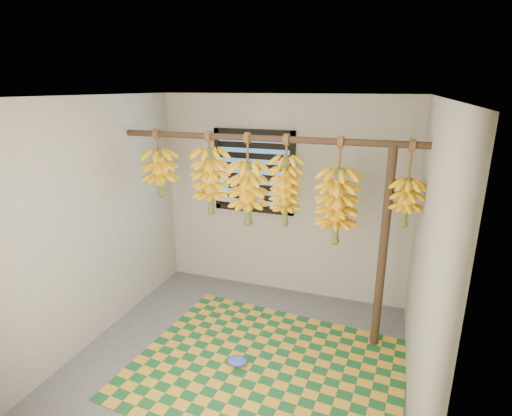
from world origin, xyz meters
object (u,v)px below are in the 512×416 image
at_px(plastic_bag, 237,361).
at_px(support_post, 383,252).
at_px(banana_bunch_d, 286,191).
at_px(banana_bunch_c, 248,193).
at_px(banana_bunch_a, 160,173).
at_px(banana_bunch_f, 406,202).
at_px(banana_bunch_e, 337,206).
at_px(woven_mat, 266,368).
at_px(banana_bunch_b, 210,181).

bearing_deg(plastic_bag, support_post, 32.58).
relative_size(plastic_bag, banana_bunch_d, 0.21).
bearing_deg(banana_bunch_d, banana_bunch_c, 180.00).
xyz_separation_m(banana_bunch_a, banana_bunch_f, (2.49, 0.00, -0.09)).
height_order(support_post, banana_bunch_d, banana_bunch_d).
xyz_separation_m(plastic_bag, banana_bunch_d, (0.23, 0.75, 1.46)).
distance_m(banana_bunch_a, banana_bunch_f, 2.50).
bearing_deg(banana_bunch_a, banana_bunch_c, 0.00).
distance_m(support_post, banana_bunch_e, 0.60).
xyz_separation_m(support_post, banana_bunch_e, (-0.45, -0.00, 0.40)).
bearing_deg(banana_bunch_a, banana_bunch_f, 0.00).
bearing_deg(banana_bunch_c, woven_mat, -58.60).
distance_m(plastic_bag, banana_bunch_b, 1.77).
xyz_separation_m(support_post, banana_bunch_b, (-1.75, 0.00, 0.54)).
relative_size(plastic_bag, banana_bunch_a, 0.27).
bearing_deg(banana_bunch_f, support_post, -180.00).
relative_size(banana_bunch_c, banana_bunch_e, 0.91).
xyz_separation_m(woven_mat, banana_bunch_c, (-0.43, 0.70, 1.45)).
xyz_separation_m(banana_bunch_b, banana_bunch_d, (0.80, -0.00, -0.04)).
bearing_deg(banana_bunch_c, support_post, 0.00).
bearing_deg(support_post, banana_bunch_a, 180.00).
height_order(banana_bunch_a, banana_bunch_d, same).
relative_size(banana_bunch_a, banana_bunch_f, 0.92).
bearing_deg(banana_bunch_b, banana_bunch_d, -0.00).
bearing_deg(plastic_bag, banana_bunch_f, 29.54).
distance_m(banana_bunch_a, banana_bunch_b, 0.60).
xyz_separation_m(banana_bunch_b, banana_bunch_e, (1.30, -0.00, -0.14)).
relative_size(woven_mat, banana_bunch_c, 2.59).
relative_size(support_post, banana_bunch_b, 2.35).
relative_size(banana_bunch_c, banana_bunch_d, 1.02).
bearing_deg(plastic_bag, banana_bunch_a, 147.32).
bearing_deg(plastic_bag, banana_bunch_c, 102.34).
height_order(banana_bunch_b, banana_bunch_e, same).
bearing_deg(woven_mat, banana_bunch_e, 56.92).
bearing_deg(banana_bunch_c, banana_bunch_e, -0.00).
xyz_separation_m(woven_mat, banana_bunch_e, (0.46, 0.70, 1.39)).
xyz_separation_m(woven_mat, plastic_bag, (-0.27, -0.05, 0.04)).
relative_size(banana_bunch_d, banana_bunch_f, 1.16).
relative_size(banana_bunch_a, banana_bunch_e, 0.70).
relative_size(woven_mat, banana_bunch_e, 2.34).
height_order(banana_bunch_b, banana_bunch_f, same).
height_order(support_post, banana_bunch_a, banana_bunch_a).
bearing_deg(support_post, banana_bunch_e, -180.00).
bearing_deg(banana_bunch_f, banana_bunch_c, -180.00).
bearing_deg(plastic_bag, banana_bunch_b, 127.42).
bearing_deg(banana_bunch_b, support_post, 0.00).
distance_m(woven_mat, plastic_bag, 0.27).
xyz_separation_m(support_post, banana_bunch_a, (-2.34, 0.00, 0.59)).
bearing_deg(banana_bunch_b, banana_bunch_c, 0.00).
relative_size(woven_mat, banana_bunch_d, 2.64).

